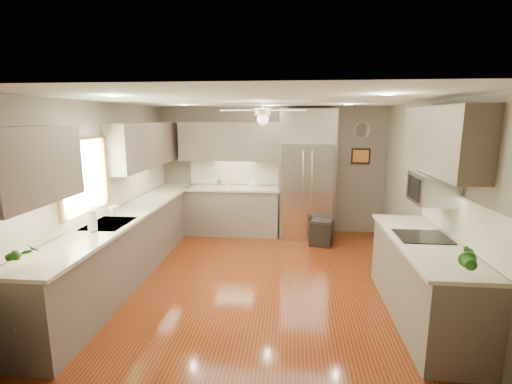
% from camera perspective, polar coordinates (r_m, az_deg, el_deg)
% --- Properties ---
extents(floor, '(5.00, 5.00, 0.00)m').
position_cam_1_polar(floor, '(5.42, 0.72, -13.51)').
color(floor, '#54130B').
rests_on(floor, ground).
extents(ceiling, '(5.00, 5.00, 0.00)m').
position_cam_1_polar(ceiling, '(4.93, 0.79, 13.93)').
color(ceiling, white).
rests_on(ceiling, ground).
extents(wall_back, '(4.50, 0.00, 4.50)m').
position_cam_1_polar(wall_back, '(7.49, 2.34, 3.40)').
color(wall_back, '#695E50').
rests_on(wall_back, ground).
extents(wall_front, '(4.50, 0.00, 4.50)m').
position_cam_1_polar(wall_front, '(2.64, -3.83, -11.43)').
color(wall_front, '#695E50').
rests_on(wall_front, ground).
extents(wall_left, '(0.00, 5.00, 5.00)m').
position_cam_1_polar(wall_left, '(5.67, -22.54, 0.02)').
color(wall_left, '#695E50').
rests_on(wall_left, ground).
extents(wall_right, '(0.00, 5.00, 5.00)m').
position_cam_1_polar(wall_right, '(5.34, 25.58, -0.88)').
color(wall_right, '#695E50').
rests_on(wall_right, ground).
extents(canister_b, '(0.12, 0.12, 0.14)m').
position_cam_1_polar(canister_b, '(7.41, -5.69, 1.39)').
color(canister_b, silver).
rests_on(canister_b, back_run).
extents(canister_c, '(0.15, 0.15, 0.19)m').
position_cam_1_polar(canister_c, '(7.34, -4.44, 1.49)').
color(canister_c, beige).
rests_on(canister_c, back_run).
extents(soap_bottle, '(0.10, 0.10, 0.18)m').
position_cam_1_polar(soap_bottle, '(5.58, -20.99, -2.37)').
color(soap_bottle, white).
rests_on(soap_bottle, left_run).
extents(potted_plant_left, '(0.19, 0.16, 0.31)m').
position_cam_1_polar(potted_plant_left, '(3.93, -31.95, -7.91)').
color(potted_plant_left, '#255B1A').
rests_on(potted_plant_left, left_run).
extents(potted_plant_right, '(0.20, 0.17, 0.32)m').
position_cam_1_polar(potted_plant_right, '(3.67, 30.04, -8.90)').
color(potted_plant_right, '#255B1A').
rests_on(potted_plant_right, right_run).
extents(bowl, '(0.24, 0.24, 0.05)m').
position_cam_1_polar(bowl, '(7.27, -0.31, 0.92)').
color(bowl, beige).
rests_on(bowl, back_run).
extents(left_run, '(0.65, 4.70, 1.45)m').
position_cam_1_polar(left_run, '(5.86, -18.72, -7.11)').
color(left_run, brown).
rests_on(left_run, ground).
extents(back_run, '(1.85, 0.65, 1.45)m').
position_cam_1_polar(back_run, '(7.42, -3.44, -2.71)').
color(back_run, brown).
rests_on(back_run, ground).
extents(uppers, '(4.50, 4.70, 0.95)m').
position_cam_1_polar(uppers, '(5.75, -6.08, 7.21)').
color(uppers, brown).
rests_on(uppers, wall_left).
extents(window, '(0.05, 1.12, 0.92)m').
position_cam_1_polar(window, '(5.18, -25.06, 2.20)').
color(window, '#BFF2B2').
rests_on(window, wall_left).
extents(sink, '(0.50, 0.70, 0.32)m').
position_cam_1_polar(sink, '(5.17, -21.70, -4.85)').
color(sink, silver).
rests_on(sink, left_run).
extents(refrigerator, '(1.06, 0.75, 2.45)m').
position_cam_1_polar(refrigerator, '(7.15, 7.79, 2.44)').
color(refrigerator, silver).
rests_on(refrigerator, ground).
extents(right_run, '(0.70, 2.20, 1.45)m').
position_cam_1_polar(right_run, '(4.73, 24.38, -11.97)').
color(right_run, brown).
rests_on(right_run, ground).
extents(microwave, '(0.43, 0.55, 0.34)m').
position_cam_1_polar(microwave, '(4.71, 25.50, 0.51)').
color(microwave, silver).
rests_on(microwave, wall_right).
extents(ceiling_fan, '(1.18, 1.18, 0.32)m').
position_cam_1_polar(ceiling_fan, '(5.22, 1.06, 11.93)').
color(ceiling_fan, white).
rests_on(ceiling_fan, ceiling).
extents(recessed_lights, '(2.84, 3.14, 0.01)m').
position_cam_1_polar(recessed_lights, '(5.33, 0.71, 13.66)').
color(recessed_lights, white).
rests_on(recessed_lights, ceiling).
extents(wall_clock, '(0.30, 0.03, 0.30)m').
position_cam_1_polar(wall_clock, '(7.51, 16.00, 9.14)').
color(wall_clock, white).
rests_on(wall_clock, wall_back).
extents(framed_print, '(0.36, 0.03, 0.30)m').
position_cam_1_polar(framed_print, '(7.54, 15.80, 5.34)').
color(framed_print, black).
rests_on(framed_print, wall_back).
extents(stool, '(0.47, 0.47, 0.46)m').
position_cam_1_polar(stool, '(6.88, 10.07, -6.11)').
color(stool, black).
rests_on(stool, ground).
extents(paper_towel, '(0.11, 0.11, 0.27)m').
position_cam_1_polar(paper_towel, '(4.82, -23.90, -4.01)').
color(paper_towel, white).
rests_on(paper_towel, left_run).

